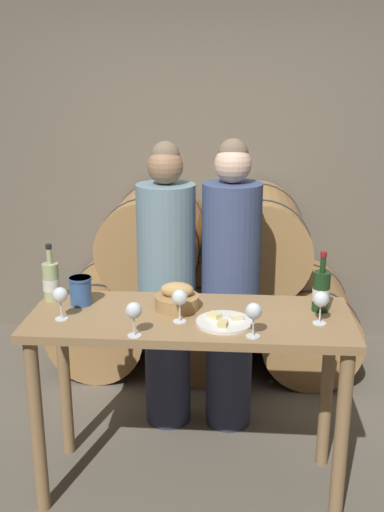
# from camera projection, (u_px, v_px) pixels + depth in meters

# --- Properties ---
(ground_plane) EXTENTS (10.00, 10.00, 0.00)m
(ground_plane) POSITION_uv_depth(u_px,v_px,m) (190.00, 484.00, 3.03)
(ground_plane) COLOR #665E51
(stone_wall_back) EXTENTS (10.00, 0.12, 3.20)m
(stone_wall_back) POSITION_uv_depth(u_px,v_px,m) (210.00, 128.00, 4.42)
(stone_wall_back) COLOR #706656
(stone_wall_back) RESTS_ON ground_plane
(barrel_stack) EXTENTS (2.08, 0.88, 1.25)m
(barrel_stack) POSITION_uv_depth(u_px,v_px,m) (206.00, 286.00, 4.19)
(barrel_stack) COLOR #A87A47
(barrel_stack) RESTS_ON ground_plane
(tasting_table) EXTENTS (1.49, 0.57, 0.92)m
(tasting_table) POSITION_uv_depth(u_px,v_px,m) (190.00, 346.00, 2.80)
(tasting_table) COLOR #99754C
(tasting_table) RESTS_ON ground_plane
(person_left) EXTENTS (0.32, 0.32, 1.65)m
(person_left) POSITION_uv_depth(u_px,v_px,m) (167.00, 286.00, 3.36)
(person_left) COLOR #2D334C
(person_left) RESTS_ON ground_plane
(person_right) EXTENTS (0.32, 0.32, 1.67)m
(person_right) POSITION_uv_depth(u_px,v_px,m) (231.00, 286.00, 3.33)
(person_right) COLOR #2D334C
(person_right) RESTS_ON ground_plane
(wine_bottle_red) EXTENTS (0.08, 0.08, 0.29)m
(wine_bottle_red) POSITION_uv_depth(u_px,v_px,m) (321.00, 291.00, 2.78)
(wine_bottle_red) COLOR #193819
(wine_bottle_red) RESTS_ON tasting_table
(wine_bottle_white) EXTENTS (0.08, 0.08, 0.28)m
(wine_bottle_white) POSITION_uv_depth(u_px,v_px,m) (51.00, 281.00, 2.92)
(wine_bottle_white) COLOR #ADBC7F
(wine_bottle_white) RESTS_ON tasting_table
(blue_crock) EXTENTS (0.11, 0.11, 0.14)m
(blue_crock) POSITION_uv_depth(u_px,v_px,m) (81.00, 290.00, 2.87)
(blue_crock) COLOR #335693
(blue_crock) RESTS_ON tasting_table
(bread_basket) EXTENTS (0.21, 0.21, 0.13)m
(bread_basket) POSITION_uv_depth(u_px,v_px,m) (177.00, 299.00, 2.82)
(bread_basket) COLOR #A87F4C
(bread_basket) RESTS_ON tasting_table
(cheese_plate) EXTENTS (0.25, 0.25, 0.04)m
(cheese_plate) POSITION_uv_depth(u_px,v_px,m) (224.00, 322.00, 2.66)
(cheese_plate) COLOR white
(cheese_plate) RESTS_ON tasting_table
(wine_glass_far_left) EXTENTS (0.07, 0.07, 0.15)m
(wine_glass_far_left) POSITION_uv_depth(u_px,v_px,m) (60.00, 296.00, 2.68)
(wine_glass_far_left) COLOR white
(wine_glass_far_left) RESTS_ON tasting_table
(wine_glass_left) EXTENTS (0.07, 0.07, 0.15)m
(wine_glass_left) POSITION_uv_depth(u_px,v_px,m) (134.00, 312.00, 2.51)
(wine_glass_left) COLOR white
(wine_glass_left) RESTS_ON tasting_table
(wine_glass_center) EXTENTS (0.07, 0.07, 0.15)m
(wine_glass_center) POSITION_uv_depth(u_px,v_px,m) (180.00, 298.00, 2.65)
(wine_glass_center) COLOR white
(wine_glass_center) RESTS_ON tasting_table
(wine_glass_right) EXTENTS (0.07, 0.07, 0.15)m
(wine_glass_right) POSITION_uv_depth(u_px,v_px,m) (254.00, 312.00, 2.50)
(wine_glass_right) COLOR white
(wine_glass_right) RESTS_ON tasting_table
(wine_glass_far_right) EXTENTS (0.07, 0.07, 0.15)m
(wine_glass_far_right) POSITION_uv_depth(u_px,v_px,m) (321.00, 300.00, 2.63)
(wine_glass_far_right) COLOR white
(wine_glass_far_right) RESTS_ON tasting_table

